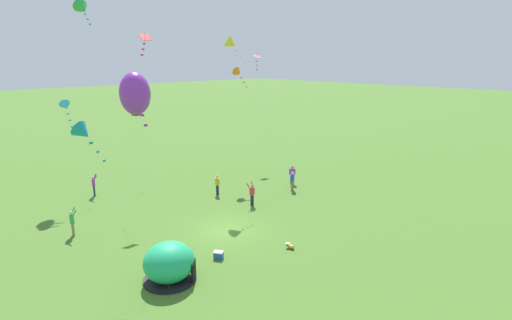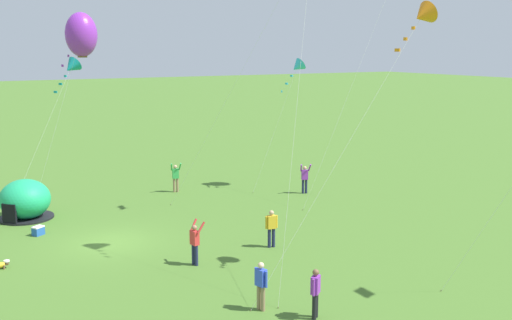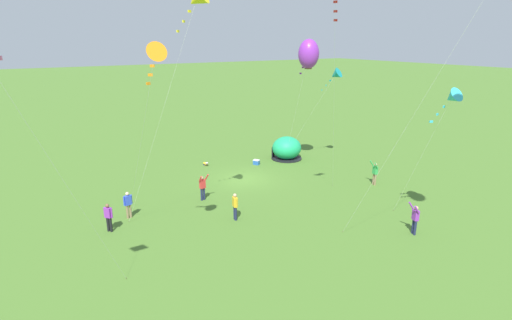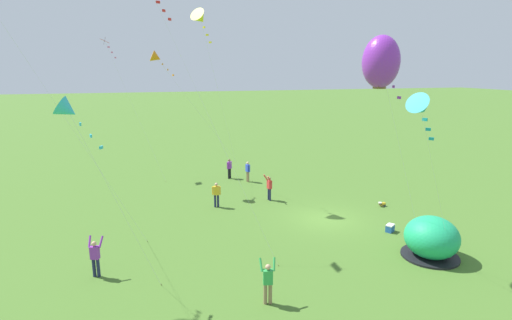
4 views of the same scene
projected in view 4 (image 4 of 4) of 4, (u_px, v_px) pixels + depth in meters
ground_plane at (325, 219)px, 25.15m from camera, size 300.00×300.00×0.00m
popup_tent at (432, 238)px, 19.91m from camera, size 2.81×2.81×2.10m
cooler_box at (390, 228)px, 23.17m from camera, size 0.60×0.64×0.44m
toddler_crawling at (382, 204)px, 27.45m from camera, size 0.30×0.55×0.32m
person_near_tent at (268, 281)px, 15.89m from camera, size 0.55×0.68×1.89m
person_flying_kite at (269, 187)px, 28.58m from camera, size 0.68×0.54×1.89m
person_strolling at (229, 168)px, 34.32m from camera, size 0.43×0.48×1.72m
person_center_field at (216, 194)px, 27.16m from camera, size 0.30×0.58×1.72m
person_with_toddler at (248, 171)px, 33.31m from camera, size 0.57×0.33×1.72m
person_watching_sky at (95, 256)px, 17.99m from camera, size 0.61×0.71×1.89m
kite_yellow at (200, 18)px, 26.51m from camera, size 4.31×4.35×13.20m
kite_cyan at (68, 110)px, 15.08m from camera, size 0.89×3.60×8.26m
kite_pink at (108, 47)px, 33.69m from camera, size 4.64×4.60×11.89m
kite_orange at (156, 58)px, 29.30m from camera, size 0.87×7.82×10.60m
kite_purple at (381, 62)px, 17.55m from camera, size 1.64×3.94×10.70m
kite_teal at (421, 108)px, 15.21m from camera, size 2.61×4.86×8.39m
kite_red at (157, 2)px, 19.85m from camera, size 5.78×5.37×13.28m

